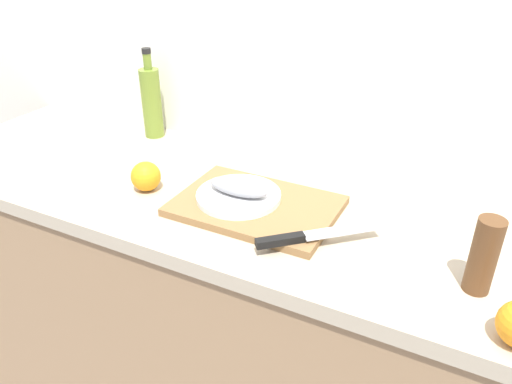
% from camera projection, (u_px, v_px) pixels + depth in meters
% --- Properties ---
extents(back_wall, '(3.20, 0.05, 2.50)m').
position_uv_depth(back_wall, '(290.00, 36.00, 1.40)').
color(back_wall, white).
rests_on(back_wall, ground_plane).
extents(kitchen_counter, '(2.00, 0.60, 0.90)m').
position_uv_depth(kitchen_counter, '(239.00, 322.00, 1.53)').
color(kitchen_counter, '#9E7A56').
rests_on(kitchen_counter, ground_plane).
extents(cutting_board, '(0.40, 0.28, 0.02)m').
position_uv_depth(cutting_board, '(256.00, 206.00, 1.25)').
color(cutting_board, olive).
rests_on(cutting_board, kitchen_counter).
extents(white_plate, '(0.21, 0.21, 0.01)m').
position_uv_depth(white_plate, '(239.00, 196.00, 1.26)').
color(white_plate, white).
rests_on(white_plate, cutting_board).
extents(fish_fillet, '(0.16, 0.07, 0.04)m').
position_uv_depth(fish_fillet, '(238.00, 187.00, 1.24)').
color(fish_fillet, gray).
rests_on(fish_fillet, white_plate).
extents(chef_knife, '(0.23, 0.22, 0.02)m').
position_uv_depth(chef_knife, '(303.00, 237.00, 1.09)').
color(chef_knife, silver).
rests_on(chef_knife, cutting_board).
extents(olive_oil_bottle, '(0.06, 0.06, 0.29)m').
position_uv_depth(olive_oil_bottle, '(152.00, 101.00, 1.62)').
color(olive_oil_bottle, olive).
rests_on(olive_oil_bottle, kitchen_counter).
extents(orange_1, '(0.08, 0.08, 0.08)m').
position_uv_depth(orange_1, '(146.00, 176.00, 1.32)').
color(orange_1, orange).
rests_on(orange_1, kitchen_counter).
extents(pepper_mill, '(0.05, 0.05, 0.16)m').
position_uv_depth(pepper_mill, '(484.00, 256.00, 0.95)').
color(pepper_mill, brown).
rests_on(pepper_mill, kitchen_counter).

